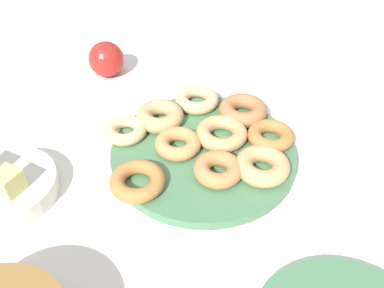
% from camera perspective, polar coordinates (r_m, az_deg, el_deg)
% --- Properties ---
extents(ground_plane, '(2.40, 2.40, 0.00)m').
position_cam_1_polar(ground_plane, '(0.72, 1.63, -1.66)').
color(ground_plane, white).
extents(donut_plate, '(0.32, 0.32, 0.02)m').
position_cam_1_polar(donut_plate, '(0.71, 1.65, -1.16)').
color(donut_plate, '#4C7F56').
rests_on(donut_plate, ground_plane).
extents(donut_0, '(0.10, 0.10, 0.03)m').
position_cam_1_polar(donut_0, '(0.76, -4.32, 4.08)').
color(donut_0, tan).
rests_on(donut_0, donut_plate).
extents(donut_1, '(0.10, 0.10, 0.03)m').
position_cam_1_polar(donut_1, '(0.65, 3.72, -3.58)').
color(donut_1, '#C6844C').
rests_on(donut_1, donut_plate).
extents(donut_2, '(0.13, 0.13, 0.03)m').
position_cam_1_polar(donut_2, '(0.72, 4.20, 1.49)').
color(donut_2, tan).
rests_on(donut_2, donut_plate).
extents(donut_3, '(0.13, 0.13, 0.03)m').
position_cam_1_polar(donut_3, '(0.77, 7.19, 4.74)').
color(donut_3, '#B27547').
rests_on(donut_3, donut_plate).
extents(donut_4, '(0.13, 0.13, 0.03)m').
position_cam_1_polar(donut_4, '(0.66, 9.90, -3.03)').
color(donut_4, tan).
rests_on(donut_4, donut_plate).
extents(donut_5, '(0.11, 0.11, 0.02)m').
position_cam_1_polar(donut_5, '(0.64, -7.68, -5.17)').
color(donut_5, '#BC7A3D').
rests_on(donut_5, donut_plate).
extents(donut_6, '(0.10, 0.10, 0.02)m').
position_cam_1_polar(donut_6, '(0.73, -9.36, 1.89)').
color(donut_6, '#EABC84').
rests_on(donut_6, donut_plate).
extents(donut_7, '(0.09, 0.09, 0.02)m').
position_cam_1_polar(donut_7, '(0.70, -1.99, 0.06)').
color(donut_7, tan).
rests_on(donut_7, donut_plate).
extents(donut_8, '(0.12, 0.12, 0.02)m').
position_cam_1_polar(donut_8, '(0.73, 11.01, 1.15)').
color(donut_8, '#BC7A3D').
rests_on(donut_8, donut_plate).
extents(donut_9, '(0.10, 0.10, 0.02)m').
position_cam_1_polar(donut_9, '(0.80, 0.71, 6.31)').
color(donut_9, '#EABC84').
rests_on(donut_9, donut_plate).
extents(fruit_bowl, '(0.16, 0.16, 0.03)m').
position_cam_1_polar(fruit_bowl, '(0.71, -24.77, -5.57)').
color(fruit_bowl, silver).
rests_on(fruit_bowl, ground_plane).
extents(melon_chunk_left, '(0.04, 0.04, 0.04)m').
position_cam_1_polar(melon_chunk_left, '(0.66, -24.46, -4.85)').
color(melon_chunk_left, '#DBD67A').
rests_on(melon_chunk_left, fruit_bowl).
extents(apple, '(0.08, 0.08, 0.08)m').
position_cam_1_polar(apple, '(0.93, -11.98, 11.61)').
color(apple, red).
rests_on(apple, ground_plane).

